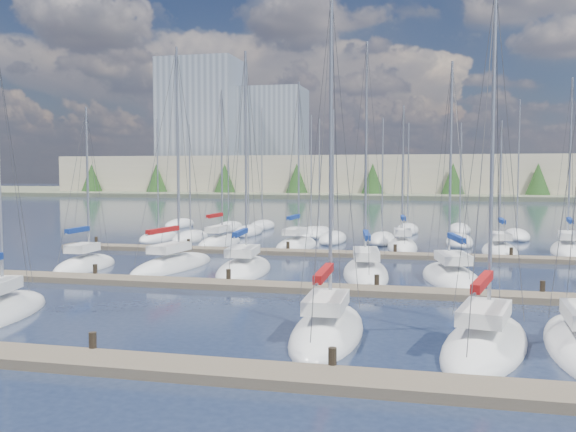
% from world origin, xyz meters
% --- Properties ---
extents(ground, '(400.00, 400.00, 0.00)m').
position_xyz_m(ground, '(0.00, 60.00, 0.00)').
color(ground, '#232D46').
rests_on(ground, ground).
extents(dock_near, '(44.00, 1.93, 1.10)m').
position_xyz_m(dock_near, '(0.00, 2.01, 0.15)').
color(dock_near, '#6B5E4C').
rests_on(dock_near, ground).
extents(dock_mid, '(44.00, 1.93, 1.10)m').
position_xyz_m(dock_mid, '(0.00, 16.01, 0.15)').
color(dock_mid, '#6B5E4C').
rests_on(dock_mid, ground).
extents(dock_far, '(44.00, 1.93, 1.10)m').
position_xyz_m(dock_far, '(0.00, 30.01, 0.15)').
color(dock_far, '#6B5E4C').
rests_on(dock_far, ground).
extents(sailboat_l, '(4.45, 9.02, 13.05)m').
position_xyz_m(sailboat_l, '(7.79, 21.03, 0.18)').
color(sailboat_l, white).
rests_on(sailboat_l, ground).
extents(sailboat_k, '(4.03, 9.95, 14.51)m').
position_xyz_m(sailboat_k, '(2.89, 21.70, 0.19)').
color(sailboat_k, white).
rests_on(sailboat_k, ground).
extents(sailboat_e, '(4.31, 8.75, 13.33)m').
position_xyz_m(sailboat_e, '(8.69, 6.96, 0.18)').
color(sailboat_e, white).
rests_on(sailboat_e, ground).
extents(sailboat_h, '(2.46, 6.30, 10.95)m').
position_xyz_m(sailboat_h, '(-14.71, 20.34, 0.18)').
color(sailboat_h, white).
rests_on(sailboat_h, ground).
extents(sailboat_q, '(2.65, 7.22, 10.68)m').
position_xyz_m(sailboat_q, '(11.54, 34.25, 0.17)').
color(sailboat_q, white).
rests_on(sailboat_q, ground).
extents(sailboat_p, '(3.05, 7.19, 12.09)m').
position_xyz_m(sailboat_p, '(4.25, 35.60, 0.19)').
color(sailboat_p, white).
rests_on(sailboat_p, ground).
extents(sailboat_d, '(2.83, 8.31, 13.49)m').
position_xyz_m(sailboat_d, '(3.06, 7.51, 0.19)').
color(sailboat_d, white).
rests_on(sailboat_d, ground).
extents(sailboat_r, '(3.42, 8.76, 13.94)m').
position_xyz_m(sailboat_r, '(16.62, 35.98, 0.19)').
color(sailboat_r, white).
rests_on(sailboat_r, ground).
extents(sailboat_o, '(3.11, 7.61, 14.06)m').
position_xyz_m(sailboat_o, '(-4.10, 34.37, 0.19)').
color(sailboat_o, white).
rests_on(sailboat_o, ground).
extents(sailboat_i, '(3.61, 9.33, 14.73)m').
position_xyz_m(sailboat_i, '(-9.34, 21.76, 0.19)').
color(sailboat_i, white).
rests_on(sailboat_i, ground).
extents(sailboat_n, '(2.71, 7.64, 13.67)m').
position_xyz_m(sailboat_n, '(-10.81, 34.76, 0.20)').
color(sailboat_n, white).
rests_on(sailboat_n, ground).
extents(sailboat_j, '(3.79, 8.73, 14.17)m').
position_xyz_m(sailboat_j, '(-4.47, 21.25, 0.18)').
color(sailboat_j, white).
rests_on(sailboat_j, ground).
extents(distant_boats, '(36.93, 20.75, 13.30)m').
position_xyz_m(distant_boats, '(-4.34, 43.76, 0.29)').
color(distant_boats, '#9EA0A5').
rests_on(distant_boats, ground).
extents(shoreline, '(400.00, 60.00, 38.00)m').
position_xyz_m(shoreline, '(-13.29, 149.77, 7.44)').
color(shoreline, '#666B51').
rests_on(shoreline, ground).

